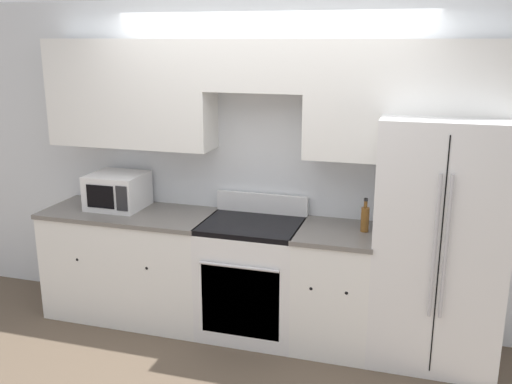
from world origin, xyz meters
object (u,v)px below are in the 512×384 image
oven_range (252,277)px  microwave (118,191)px  bottle (365,218)px  refrigerator (439,240)px

oven_range → microwave: 1.34m
microwave → bottle: (2.06, -0.03, -0.04)m
oven_range → refrigerator: 1.45m
refrigerator → microwave: bearing=180.0°
oven_range → bottle: (0.86, 0.05, 0.56)m
oven_range → microwave: bearing=176.4°
oven_range → refrigerator: size_ratio=0.60×
refrigerator → microwave: 2.59m
bottle → refrigerator: bearing=2.9°
bottle → oven_range: bearing=-176.8°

